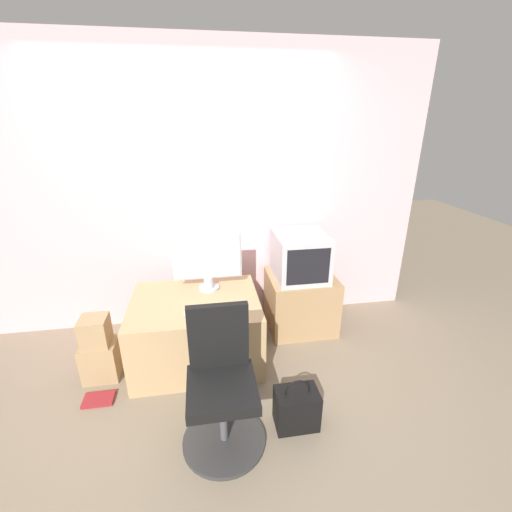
% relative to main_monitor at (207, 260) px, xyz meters
% --- Properties ---
extents(ground_plane, '(12.00, 12.00, 0.00)m').
position_rel_main_monitor_xyz_m(ground_plane, '(-0.07, -0.83, -0.84)').
color(ground_plane, '#7F705B').
extents(wall_back, '(4.40, 0.05, 2.60)m').
position_rel_main_monitor_xyz_m(wall_back, '(-0.07, 0.50, 0.46)').
color(wall_back, beige).
rests_on(wall_back, ground_plane).
extents(desk, '(1.05, 0.82, 0.57)m').
position_rel_main_monitor_xyz_m(desk, '(-0.12, -0.19, -0.56)').
color(desk, tan).
rests_on(desk, ground_plane).
extents(side_stand, '(0.63, 0.57, 0.55)m').
position_rel_main_monitor_xyz_m(side_stand, '(0.89, 0.15, -0.56)').
color(side_stand, '#A37F56').
rests_on(side_stand, ground_plane).
extents(main_monitor, '(0.58, 0.18, 0.51)m').
position_rel_main_monitor_xyz_m(main_monitor, '(0.00, 0.00, 0.00)').
color(main_monitor, '#B2B2B7').
rests_on(main_monitor, desk).
extents(keyboard, '(0.34, 0.13, 0.01)m').
position_rel_main_monitor_xyz_m(keyboard, '(-0.03, -0.36, -0.26)').
color(keyboard, white).
rests_on(keyboard, desk).
extents(mouse, '(0.06, 0.04, 0.03)m').
position_rel_main_monitor_xyz_m(mouse, '(0.20, -0.37, -0.25)').
color(mouse, black).
rests_on(mouse, desk).
extents(crt_tv, '(0.47, 0.53, 0.42)m').
position_rel_main_monitor_xyz_m(crt_tv, '(0.86, 0.15, -0.08)').
color(crt_tv, '#B7B7BC').
rests_on(crt_tv, side_stand).
extents(office_chair, '(0.54, 0.54, 0.91)m').
position_rel_main_monitor_xyz_m(office_chair, '(0.03, -1.03, -0.46)').
color(office_chair, '#333333').
rests_on(office_chair, ground_plane).
extents(cardboard_box_lower, '(0.27, 0.23, 0.31)m').
position_rel_main_monitor_xyz_m(cardboard_box_lower, '(-0.89, -0.31, -0.68)').
color(cardboard_box_lower, '#A3845B').
rests_on(cardboard_box_lower, ground_plane).
extents(cardboard_box_upper, '(0.20, 0.20, 0.23)m').
position_rel_main_monitor_xyz_m(cardboard_box_upper, '(-0.89, -0.31, -0.41)').
color(cardboard_box_upper, '#A3845B').
rests_on(cardboard_box_upper, cardboard_box_lower).
extents(handbag, '(0.29, 0.20, 0.38)m').
position_rel_main_monitor_xyz_m(handbag, '(0.53, -1.02, -0.70)').
color(handbag, black).
rests_on(handbag, ground_plane).
extents(book, '(0.22, 0.15, 0.02)m').
position_rel_main_monitor_xyz_m(book, '(-0.87, -0.58, -0.83)').
color(book, maroon).
rests_on(book, ground_plane).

